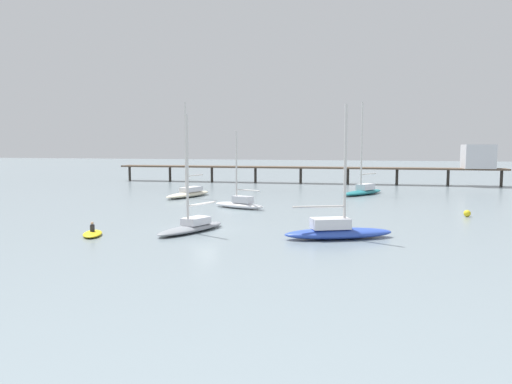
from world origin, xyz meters
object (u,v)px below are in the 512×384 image
(sailboat_gray, at_px, (192,225))
(sailboat_teal, at_px, (363,190))
(sailboat_cream, at_px, (189,192))
(mooring_buoy_mid, at_px, (467,213))
(dinghy_yellow, at_px, (93,233))
(sailboat_white, at_px, (240,203))
(pier, at_px, (395,162))
(sailboat_blue, at_px, (337,230))

(sailboat_gray, bearing_deg, sailboat_teal, 69.85)
(sailboat_cream, height_order, mooring_buoy_mid, sailboat_cream)
(sailboat_gray, bearing_deg, dinghy_yellow, -151.11)
(sailboat_white, relative_size, sailboat_cream, 0.67)
(sailboat_teal, height_order, sailboat_white, sailboat_teal)
(sailboat_teal, relative_size, sailboat_cream, 1.02)
(pier, distance_m, mooring_buoy_mid, 40.40)
(sailboat_teal, distance_m, sailboat_white, 23.46)
(mooring_buoy_mid, bearing_deg, pier, 98.73)
(sailboat_teal, xyz_separation_m, mooring_buoy_mid, (10.98, -20.03, -0.40))
(pier, bearing_deg, dinghy_yellow, -112.84)
(sailboat_teal, distance_m, dinghy_yellow, 43.35)
(pier, xyz_separation_m, sailboat_teal, (-4.87, -19.73, -3.44))
(sailboat_cream, bearing_deg, sailboat_gray, -67.07)
(sailboat_white, relative_size, sailboat_blue, 0.85)
(pier, height_order, sailboat_blue, sailboat_blue)
(sailboat_white, distance_m, sailboat_blue, 19.81)
(pier, height_order, dinghy_yellow, pier)
(sailboat_blue, relative_size, mooring_buoy_mid, 14.89)
(pier, bearing_deg, sailboat_white, -114.68)
(pier, distance_m, sailboat_gray, 57.41)
(pier, height_order, sailboat_teal, sailboat_teal)
(pier, bearing_deg, sailboat_teal, -103.87)
(dinghy_yellow, bearing_deg, mooring_buoy_mid, 31.21)
(sailboat_gray, relative_size, mooring_buoy_mid, 14.06)
(sailboat_teal, bearing_deg, dinghy_yellow, -117.03)
(pier, xyz_separation_m, sailboat_blue, (-5.60, -54.61, -3.50))
(pier, relative_size, sailboat_gray, 7.49)
(sailboat_teal, relative_size, mooring_buoy_mid, 19.38)
(pier, relative_size, dinghy_yellow, 21.03)
(sailboat_white, bearing_deg, sailboat_blue, -51.23)
(pier, distance_m, sailboat_cream, 40.75)
(sailboat_white, distance_m, dinghy_yellow, 20.27)
(sailboat_teal, distance_m, sailboat_cream, 25.32)
(pier, height_order, mooring_buoy_mid, pier)
(mooring_buoy_mid, bearing_deg, sailboat_teal, 118.73)
(sailboat_blue, height_order, mooring_buoy_mid, sailboat_blue)
(pier, height_order, sailboat_white, sailboat_white)
(sailboat_gray, xyz_separation_m, dinghy_yellow, (-6.94, -3.83, -0.37))
(sailboat_blue, bearing_deg, pier, 84.15)
(pier, xyz_separation_m, sailboat_cream, (-28.44, -28.98, -3.47))
(sailboat_teal, distance_m, sailboat_blue, 34.89)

